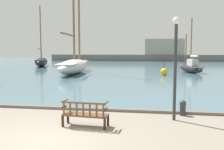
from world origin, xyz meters
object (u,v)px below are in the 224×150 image
at_px(sailboat_centre_channel, 41,61).
at_px(sailboat_far_port, 74,64).
at_px(sailboat_far_starboard, 191,67).
at_px(park_bench, 85,114).
at_px(mooring_bollard, 183,107).
at_px(channel_buoy, 164,72).
at_px(lamp_post, 175,58).

height_order(sailboat_centre_channel, sailboat_far_port, sailboat_far_port).
relative_size(sailboat_far_port, sailboat_far_starboard, 2.37).
height_order(park_bench, sailboat_centre_channel, sailboat_centre_channel).
distance_m(park_bench, sailboat_far_port, 20.36).
distance_m(mooring_bollard, channel_buoy, 16.25).
bearing_deg(sailboat_far_starboard, sailboat_far_port, -167.07).
relative_size(park_bench, lamp_post, 0.42).
relative_size(park_bench, sailboat_centre_channel, 0.16).
height_order(sailboat_far_port, lamp_post, sailboat_far_port).
bearing_deg(sailboat_far_port, park_bench, -71.33).
relative_size(mooring_bollard, channel_buoy, 0.44).
height_order(sailboat_centre_channel, lamp_post, sailboat_centre_channel).
height_order(sailboat_centre_channel, mooring_bollard, sailboat_centre_channel).
distance_m(mooring_bollard, lamp_post, 2.23).
bearing_deg(sailboat_centre_channel, mooring_bollard, -55.93).
distance_m(park_bench, mooring_bollard, 4.18).
relative_size(sailboat_far_starboard, mooring_bollard, 10.07).
bearing_deg(park_bench, sailboat_far_starboard, 72.70).
height_order(mooring_bollard, lamp_post, lamp_post).
xyz_separation_m(park_bench, sailboat_far_starboard, (6.97, 22.38, 0.24)).
bearing_deg(channel_buoy, sailboat_far_starboard, 50.24).
xyz_separation_m(sailboat_far_port, mooring_bollard, (10.11, -17.14, -0.75)).
xyz_separation_m(park_bench, sailboat_far_port, (-6.51, 19.28, 0.64)).
xyz_separation_m(sailboat_far_starboard, mooring_bollard, (-3.38, -20.24, -0.35)).
bearing_deg(mooring_bollard, sailboat_centre_channel, 124.07).
xyz_separation_m(sailboat_centre_channel, channel_buoy, (19.53, -12.54, -0.42)).
xyz_separation_m(lamp_post, channel_buoy, (0.47, 17.02, -1.94)).
distance_m(sailboat_far_port, channel_buoy, 10.22).
relative_size(sailboat_far_port, lamp_post, 3.88).
height_order(lamp_post, channel_buoy, lamp_post).
bearing_deg(park_bench, mooring_bollard, 30.78).
distance_m(park_bench, sailboat_centre_channel, 34.77).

